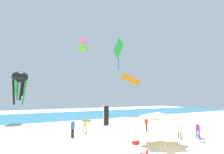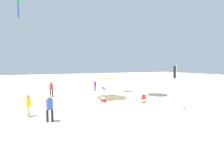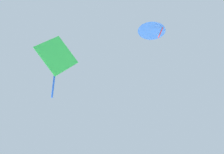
{
  "view_description": "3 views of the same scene",
  "coord_description": "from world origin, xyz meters",
  "px_view_note": "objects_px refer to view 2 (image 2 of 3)",
  "views": [
    {
      "loc": [
        -10.75,
        -9.2,
        4.3
      ],
      "look_at": [
        -0.38,
        9.13,
        6.97
      ],
      "focal_mm": 26.81,
      "sensor_mm": 36.0,
      "label": 1
    },
    {
      "loc": [
        -17.3,
        10.65,
        3.92
      ],
      "look_at": [
        0.79,
        2.21,
        2.52
      ],
      "focal_mm": 27.02,
      "sensor_mm": 36.0,
      "label": 2
    },
    {
      "loc": [
        -11.34,
        18.5,
        3.19
      ],
      "look_at": [
        -0.38,
        8.91,
        10.15
      ],
      "focal_mm": 37.69,
      "sensor_mm": 36.0,
      "label": 3
    }
  ],
  "objects_px": {
    "folding_chair_near_cooler": "(104,89)",
    "person_watching_sky": "(95,85)",
    "person_near_umbrella": "(51,88)",
    "folding_chair_left_of_tent": "(143,98)",
    "cooler_box": "(104,100)",
    "person_far_stroller": "(50,106)",
    "banner_flag": "(176,83)",
    "person_kite_handler": "(93,87)",
    "person_by_tent": "(28,104)",
    "canopy_tent": "(105,76)",
    "beach_umbrella": "(124,80)"
  },
  "relations": [
    {
      "from": "person_kite_handler",
      "to": "person_near_umbrella",
      "type": "xyz_separation_m",
      "value": [
        0.06,
        5.38,
        0.19
      ]
    },
    {
      "from": "folding_chair_left_of_tent",
      "to": "person_far_stroller",
      "type": "height_order",
      "value": "person_far_stroller"
    },
    {
      "from": "folding_chair_near_cooler",
      "to": "person_near_umbrella",
      "type": "height_order",
      "value": "person_near_umbrella"
    },
    {
      "from": "folding_chair_left_of_tent",
      "to": "cooler_box",
      "type": "xyz_separation_m",
      "value": [
        2.05,
        3.67,
        -0.27
      ]
    },
    {
      "from": "banner_flag",
      "to": "person_by_tent",
      "type": "distance_m",
      "value": 12.21
    },
    {
      "from": "canopy_tent",
      "to": "person_by_tent",
      "type": "distance_m",
      "value": 9.41
    },
    {
      "from": "person_kite_handler",
      "to": "person_far_stroller",
      "type": "bearing_deg",
      "value": -15.82
    },
    {
      "from": "folding_chair_left_of_tent",
      "to": "person_near_umbrella",
      "type": "relative_size",
      "value": 0.43
    },
    {
      "from": "cooler_box",
      "to": "person_near_umbrella",
      "type": "xyz_separation_m",
      "value": [
        5.46,
        4.78,
        0.91
      ]
    },
    {
      "from": "cooler_box",
      "to": "person_near_umbrella",
      "type": "height_order",
      "value": "person_near_umbrella"
    },
    {
      "from": "person_kite_handler",
      "to": "person_watching_sky",
      "type": "distance_m",
      "value": 2.0
    },
    {
      "from": "folding_chair_left_of_tent",
      "to": "person_kite_handler",
      "type": "height_order",
      "value": "person_kite_handler"
    },
    {
      "from": "banner_flag",
      "to": "person_kite_handler",
      "type": "distance_m",
      "value": 11.79
    },
    {
      "from": "banner_flag",
      "to": "person_near_umbrella",
      "type": "bearing_deg",
      "value": 39.99
    },
    {
      "from": "person_far_stroller",
      "to": "beach_umbrella",
      "type": "bearing_deg",
      "value": 27.48
    },
    {
      "from": "folding_chair_near_cooler",
      "to": "person_far_stroller",
      "type": "bearing_deg",
      "value": 114.12
    },
    {
      "from": "canopy_tent",
      "to": "person_watching_sky",
      "type": "xyz_separation_m",
      "value": [
        5.21,
        -0.53,
        -1.71
      ]
    },
    {
      "from": "canopy_tent",
      "to": "cooler_box",
      "type": "bearing_deg",
      "value": 152.15
    },
    {
      "from": "folding_chair_near_cooler",
      "to": "person_by_tent",
      "type": "height_order",
      "value": "person_by_tent"
    },
    {
      "from": "person_far_stroller",
      "to": "person_watching_sky",
      "type": "relative_size",
      "value": 1.13
    },
    {
      "from": "folding_chair_left_of_tent",
      "to": "cooler_box",
      "type": "height_order",
      "value": "folding_chair_left_of_tent"
    },
    {
      "from": "person_near_umbrella",
      "to": "folding_chair_near_cooler",
      "type": "bearing_deg",
      "value": 48.39
    },
    {
      "from": "canopy_tent",
      "to": "folding_chair_left_of_tent",
      "type": "distance_m",
      "value": 5.27
    },
    {
      "from": "cooler_box",
      "to": "person_far_stroller",
      "type": "relative_size",
      "value": 0.37
    },
    {
      "from": "cooler_box",
      "to": "person_by_tent",
      "type": "bearing_deg",
      "value": 108.31
    },
    {
      "from": "folding_chair_near_cooler",
      "to": "beach_umbrella",
      "type": "bearing_deg",
      "value": -129.28
    },
    {
      "from": "cooler_box",
      "to": "folding_chair_near_cooler",
      "type": "bearing_deg",
      "value": -22.86
    },
    {
      "from": "folding_chair_left_of_tent",
      "to": "folding_chair_near_cooler",
      "type": "bearing_deg",
      "value": 157.11
    },
    {
      "from": "person_kite_handler",
      "to": "person_far_stroller",
      "type": "distance_m",
      "value": 11.66
    },
    {
      "from": "beach_umbrella",
      "to": "cooler_box",
      "type": "distance_m",
      "value": 7.84
    },
    {
      "from": "folding_chair_left_of_tent",
      "to": "beach_umbrella",
      "type": "bearing_deg",
      "value": 135.41
    },
    {
      "from": "person_by_tent",
      "to": "cooler_box",
      "type": "bearing_deg",
      "value": -69.55
    },
    {
      "from": "banner_flag",
      "to": "person_far_stroller",
      "type": "height_order",
      "value": "banner_flag"
    },
    {
      "from": "canopy_tent",
      "to": "person_near_umbrella",
      "type": "xyz_separation_m",
      "value": [
        3.51,
        5.81,
        -1.57
      ]
    },
    {
      "from": "folding_chair_left_of_tent",
      "to": "person_watching_sky",
      "type": "distance_m",
      "value": 9.45
    },
    {
      "from": "person_far_stroller",
      "to": "folding_chair_near_cooler",
      "type": "bearing_deg",
      "value": 37.9
    },
    {
      "from": "folding_chair_near_cooler",
      "to": "person_watching_sky",
      "type": "height_order",
      "value": "person_watching_sky"
    },
    {
      "from": "cooler_box",
      "to": "person_kite_handler",
      "type": "bearing_deg",
      "value": -6.28
    },
    {
      "from": "canopy_tent",
      "to": "person_kite_handler",
      "type": "relative_size",
      "value": 2.52
    },
    {
      "from": "person_by_tent",
      "to": "person_watching_sky",
      "type": "height_order",
      "value": "person_by_tent"
    },
    {
      "from": "person_near_umbrella",
      "to": "person_by_tent",
      "type": "bearing_deg",
      "value": -62.89
    },
    {
      "from": "canopy_tent",
      "to": "cooler_box",
      "type": "height_order",
      "value": "canopy_tent"
    },
    {
      "from": "beach_umbrella",
      "to": "folding_chair_left_of_tent",
      "type": "bearing_deg",
      "value": 166.32
    },
    {
      "from": "cooler_box",
      "to": "person_by_tent",
      "type": "xyz_separation_m",
      "value": [
        -2.37,
        7.16,
        0.79
      ]
    },
    {
      "from": "cooler_box",
      "to": "person_by_tent",
      "type": "height_order",
      "value": "person_by_tent"
    },
    {
      "from": "banner_flag",
      "to": "person_kite_handler",
      "type": "bearing_deg",
      "value": 19.59
    },
    {
      "from": "folding_chair_left_of_tent",
      "to": "person_kite_handler",
      "type": "relative_size",
      "value": 0.52
    },
    {
      "from": "folding_chair_near_cooler",
      "to": "person_near_umbrella",
      "type": "bearing_deg",
      "value": 67.23
    },
    {
      "from": "canopy_tent",
      "to": "folding_chair_near_cooler",
      "type": "height_order",
      "value": "canopy_tent"
    },
    {
      "from": "banner_flag",
      "to": "folding_chair_near_cooler",
      "type": "bearing_deg",
      "value": 9.66
    }
  ]
}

